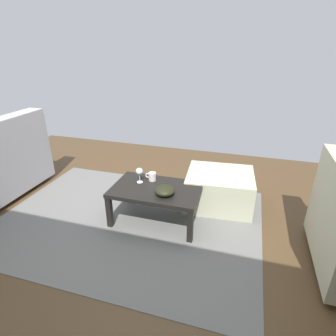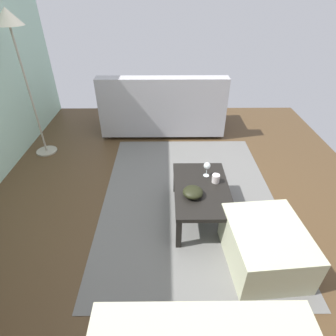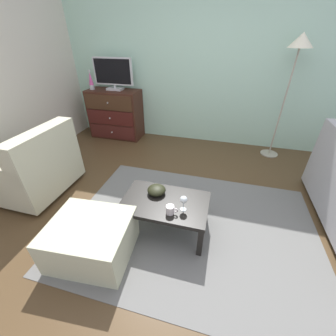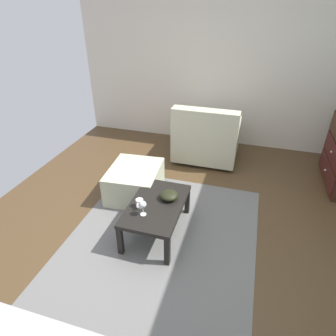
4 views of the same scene
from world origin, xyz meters
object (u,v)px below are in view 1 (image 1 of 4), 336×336
Objects in this scene: wine_glass at (139,172)px; ottoman at (219,189)px; coffee_table at (156,192)px; bowl_decorative at (165,191)px; mug at (152,176)px.

ottoman is (-0.76, -0.41, -0.29)m from wine_glass.
bowl_decorative is at bearing 140.31° from coffee_table.
bowl_decorative is (-0.12, 0.10, 0.09)m from coffee_table.
coffee_table is 4.53× the size of bowl_decorative.
bowl_decorative is at bearing 130.95° from mug.
wine_glass reaches higher than ottoman.
coffee_table is at bearing 122.56° from mug.
bowl_decorative reaches higher than coffee_table.
coffee_table is at bearing 161.24° from wine_glass.
wine_glass is at bearing -27.66° from bowl_decorative.
ottoman is at bearing -153.11° from mug.
mug is 0.16× the size of ottoman.
ottoman is at bearing -151.62° from wine_glass.
ottoman is (-0.56, -0.48, -0.13)m from coffee_table.
mug and bowl_decorative have the same top height.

